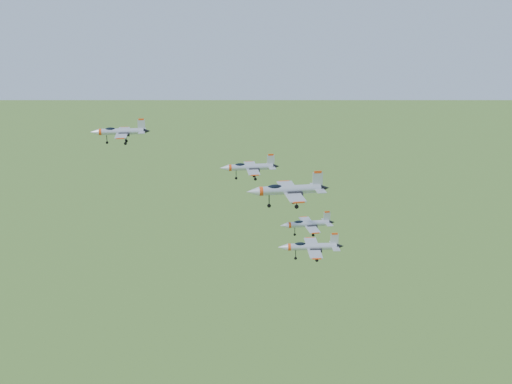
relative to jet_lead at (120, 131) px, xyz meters
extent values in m
cylinder|color=#A7ADB4|center=(0.32, -0.05, -0.03)|extent=(8.29, 2.45, 1.19)
cone|color=#A7ADB4|center=(-4.54, 0.72, -0.03)|extent=(1.81, 1.43, 1.19)
cone|color=black|center=(5.01, -0.79, -0.03)|extent=(1.42, 1.19, 1.01)
ellipsoid|color=black|center=(-1.66, 0.26, 0.42)|extent=(2.11, 1.16, 0.75)
cube|color=#A7ADB4|center=(0.10, -2.60, -0.26)|extent=(2.70, 4.29, 0.13)
cube|color=#A7ADB4|center=(0.90, 2.44, -0.26)|extent=(2.70, 4.29, 0.13)
cube|color=#A7ADB4|center=(4.02, -0.63, 1.20)|extent=(1.37, 0.32, 1.91)
cube|color=red|center=(4.02, -0.63, 2.21)|extent=(1.01, 0.28, 0.32)
cylinder|color=#A7ADB4|center=(23.43, -6.65, -6.67)|extent=(8.40, 2.24, 1.20)
cone|color=#A7ADB4|center=(18.48, -6.02, -6.67)|extent=(1.80, 1.40, 1.20)
cone|color=black|center=(28.19, -7.25, -6.67)|extent=(1.41, 1.18, 1.02)
ellipsoid|color=black|center=(21.41, -6.39, -6.22)|extent=(2.12, 1.11, 0.76)
cube|color=#A7ADB4|center=(23.29, -9.23, -6.90)|extent=(2.62, 4.30, 0.13)
cube|color=#A7ADB4|center=(23.94, -4.10, -6.90)|extent=(2.62, 4.30, 0.13)
cube|color=#A7ADB4|center=(27.18, -7.12, -5.42)|extent=(1.39, 0.28, 1.94)
cube|color=red|center=(27.18, -7.12, -4.41)|extent=(1.02, 0.26, 0.32)
cylinder|color=#A7ADB4|center=(23.47, -31.60, -3.50)|extent=(9.71, 2.16, 1.39)
cone|color=#A7ADB4|center=(17.71, -31.14, -3.50)|extent=(2.03, 1.54, 1.39)
cone|color=black|center=(29.02, -32.05, -3.50)|extent=(1.59, 1.30, 1.18)
ellipsoid|color=black|center=(21.13, -31.41, -2.97)|extent=(2.43, 1.19, 0.88)
cube|color=#A7ADB4|center=(23.45, -34.60, -3.76)|extent=(2.83, 4.89, 0.15)
cube|color=#A7ADB4|center=(23.93, -28.63, -3.76)|extent=(2.83, 4.89, 0.15)
cube|color=#A7ADB4|center=(27.85, -31.95, -2.05)|extent=(1.61, 0.26, 2.25)
cube|color=red|center=(27.85, -31.95, -0.87)|extent=(1.19, 0.24, 0.37)
cylinder|color=#A7ADB4|center=(37.70, 1.14, -22.07)|extent=(8.79, 1.76, 1.26)
cone|color=#A7ADB4|center=(32.47, 1.44, -22.07)|extent=(1.82, 1.36, 1.26)
cone|color=black|center=(42.74, 0.85, -22.07)|extent=(1.42, 1.15, 1.07)
ellipsoid|color=black|center=(35.57, 1.26, -21.60)|extent=(2.18, 1.03, 0.80)
cube|color=#A7ADB4|center=(37.74, -1.58, -22.32)|extent=(2.47, 4.39, 0.14)
cube|color=#A7ADB4|center=(38.05, 3.84, -22.32)|extent=(2.47, 4.39, 0.14)
cube|color=#A7ADB4|center=(41.67, 0.91, -20.76)|extent=(1.46, 0.20, 2.04)
cube|color=red|center=(41.67, 0.91, -19.70)|extent=(1.07, 0.20, 0.34)
cylinder|color=#A7ADB4|center=(30.92, -21.21, -17.73)|extent=(8.69, 2.91, 1.24)
cone|color=#A7ADB4|center=(25.85, -20.20, -17.73)|extent=(1.93, 1.56, 1.24)
cone|color=black|center=(35.80, -22.19, -17.73)|extent=(1.52, 1.30, 1.06)
ellipsoid|color=black|center=(28.85, -20.80, -17.26)|extent=(2.24, 1.29, 0.79)
cube|color=#A7ADB4|center=(30.58, -23.88, -17.97)|extent=(2.98, 4.56, 0.13)
cube|color=#A7ADB4|center=(31.63, -18.62, -17.97)|extent=(2.98, 4.56, 0.13)
cube|color=#A7ADB4|center=(34.77, -21.98, -16.44)|extent=(1.43, 0.39, 2.01)
cube|color=red|center=(34.77, -21.98, -15.39)|extent=(1.06, 0.34, 0.34)
camera|label=1|loc=(-7.07, -131.39, 29.40)|focal=50.00mm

